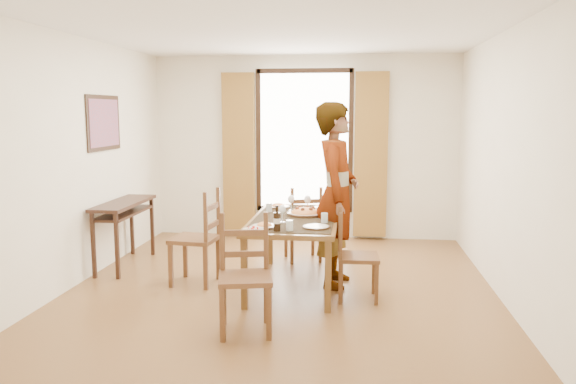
# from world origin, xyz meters

# --- Properties ---
(ground) EXTENTS (5.00, 5.00, 0.00)m
(ground) POSITION_xyz_m (0.00, 0.00, 0.00)
(ground) COLOR #55371A
(ground) RESTS_ON ground
(room_shell) EXTENTS (4.60, 5.10, 2.74)m
(room_shell) POSITION_xyz_m (-0.00, 0.13, 1.54)
(room_shell) COLOR white
(room_shell) RESTS_ON ground
(console_table) EXTENTS (0.38, 1.20, 0.80)m
(console_table) POSITION_xyz_m (-2.03, 0.60, 0.68)
(console_table) COLOR black
(console_table) RESTS_ON ground
(dining_table) EXTENTS (0.92, 1.74, 0.76)m
(dining_table) POSITION_xyz_m (0.13, 0.09, 0.69)
(dining_table) COLOR brown
(dining_table) RESTS_ON ground
(chair_west) EXTENTS (0.51, 0.51, 1.05)m
(chair_west) POSITION_xyz_m (-0.94, 0.01, 0.49)
(chair_west) COLOR brown
(chair_west) RESTS_ON ground
(chair_north) EXTENTS (0.54, 0.54, 0.96)m
(chair_north) POSITION_xyz_m (0.12, 1.12, 0.45)
(chair_north) COLOR brown
(chair_north) RESTS_ON ground
(chair_south) EXTENTS (0.53, 0.53, 1.01)m
(chair_south) POSITION_xyz_m (-0.16, -1.25, 0.47)
(chair_south) COLOR brown
(chair_south) RESTS_ON ground
(chair_east) EXTENTS (0.43, 0.43, 0.92)m
(chair_east) POSITION_xyz_m (0.78, -0.30, 0.43)
(chair_east) COLOR brown
(chair_east) RESTS_ON ground
(man) EXTENTS (0.79, 0.58, 1.99)m
(man) POSITION_xyz_m (0.57, 0.17, 0.99)
(man) COLOR gray
(man) RESTS_ON ground
(plate_sw) EXTENTS (0.27, 0.27, 0.05)m
(plate_sw) POSITION_xyz_m (-0.11, -0.48, 0.78)
(plate_sw) COLOR silver
(plate_sw) RESTS_ON dining_table
(plate_se) EXTENTS (0.27, 0.27, 0.05)m
(plate_se) POSITION_xyz_m (0.40, -0.44, 0.78)
(plate_se) COLOR silver
(plate_se) RESTS_ON dining_table
(plate_nw) EXTENTS (0.27, 0.27, 0.05)m
(plate_nw) POSITION_xyz_m (-0.14, 0.67, 0.78)
(plate_nw) COLOR silver
(plate_nw) RESTS_ON dining_table
(plate_ne) EXTENTS (0.27, 0.27, 0.05)m
(plate_ne) POSITION_xyz_m (0.41, 0.67, 0.78)
(plate_ne) COLOR silver
(plate_ne) RESTS_ON dining_table
(pasta_platter) EXTENTS (0.40, 0.40, 0.10)m
(pasta_platter) POSITION_xyz_m (0.22, 0.23, 0.81)
(pasta_platter) COLOR #B65717
(pasta_platter) RESTS_ON dining_table
(caprese_plate) EXTENTS (0.20, 0.20, 0.04)m
(caprese_plate) POSITION_xyz_m (-0.20, -0.64, 0.78)
(caprese_plate) COLOR silver
(caprese_plate) RESTS_ON dining_table
(wine_glass_a) EXTENTS (0.08, 0.08, 0.18)m
(wine_glass_a) POSITION_xyz_m (0.03, -0.22, 0.85)
(wine_glass_a) COLOR white
(wine_glass_a) RESTS_ON dining_table
(wine_glass_b) EXTENTS (0.08, 0.08, 0.18)m
(wine_glass_b) POSITION_xyz_m (0.23, 0.48, 0.85)
(wine_glass_b) COLOR white
(wine_glass_b) RESTS_ON dining_table
(wine_glass_c) EXTENTS (0.08, 0.08, 0.18)m
(wine_glass_c) POSITION_xyz_m (0.04, 0.47, 0.85)
(wine_glass_c) COLOR white
(wine_glass_c) RESTS_ON dining_table
(tumbler_a) EXTENTS (0.07, 0.07, 0.10)m
(tumbler_a) POSITION_xyz_m (0.46, -0.18, 0.81)
(tumbler_a) COLOR silver
(tumbler_a) RESTS_ON dining_table
(tumbler_b) EXTENTS (0.07, 0.07, 0.10)m
(tumbler_b) POSITION_xyz_m (-0.20, 0.38, 0.81)
(tumbler_b) COLOR silver
(tumbler_b) RESTS_ON dining_table
(tumbler_c) EXTENTS (0.07, 0.07, 0.10)m
(tumbler_c) POSITION_xyz_m (0.15, -0.60, 0.81)
(tumbler_c) COLOR silver
(tumbler_c) RESTS_ON dining_table
(wine_bottle) EXTENTS (0.07, 0.07, 0.25)m
(wine_bottle) POSITION_xyz_m (0.03, -0.63, 0.88)
(wine_bottle) COLOR black
(wine_bottle) RESTS_ON dining_table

